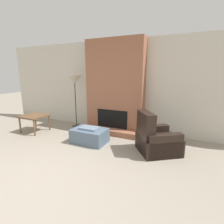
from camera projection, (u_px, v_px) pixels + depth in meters
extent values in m
plane|color=gray|center=(35.00, 186.00, 2.66)|extent=(24.00, 24.00, 0.00)
cube|color=beige|center=(118.00, 86.00, 5.14)|extent=(8.34, 0.06, 2.60)
cube|color=#935B42|center=(115.00, 87.00, 4.96)|extent=(1.69, 0.35, 2.60)
cube|color=#935B42|center=(110.00, 131.00, 4.93)|extent=(1.69, 0.32, 0.14)
cube|color=black|center=(112.00, 119.00, 4.99)|extent=(0.93, 0.02, 0.52)
cube|color=slate|center=(90.00, 136.00, 4.30)|extent=(0.83, 0.56, 0.34)
cube|color=slate|center=(89.00, 128.00, 4.26)|extent=(0.46, 0.31, 0.05)
cube|color=black|center=(158.00, 144.00, 3.79)|extent=(1.09, 1.09, 0.36)
cube|color=black|center=(145.00, 133.00, 3.68)|extent=(0.51, 0.61, 0.90)
cube|color=black|center=(165.00, 146.00, 3.48)|extent=(0.68, 0.55, 0.51)
cube|color=black|center=(153.00, 136.00, 4.06)|extent=(0.68, 0.55, 0.51)
cube|color=brown|center=(34.00, 116.00, 5.04)|extent=(0.65, 0.62, 0.04)
cylinder|color=brown|center=(20.00, 125.00, 4.98)|extent=(0.04, 0.04, 0.45)
cylinder|color=brown|center=(34.00, 128.00, 4.74)|extent=(0.04, 0.04, 0.45)
cylinder|color=brown|center=(36.00, 121.00, 5.45)|extent=(0.04, 0.04, 0.45)
cylinder|color=brown|center=(49.00, 123.00, 5.22)|extent=(0.04, 0.04, 0.45)
cylinder|color=#333333|center=(77.00, 126.00, 5.63)|extent=(0.30, 0.30, 0.02)
cylinder|color=#333333|center=(76.00, 105.00, 5.48)|extent=(0.03, 0.03, 1.37)
cone|color=beige|center=(74.00, 79.00, 5.30)|extent=(0.43, 0.43, 0.23)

